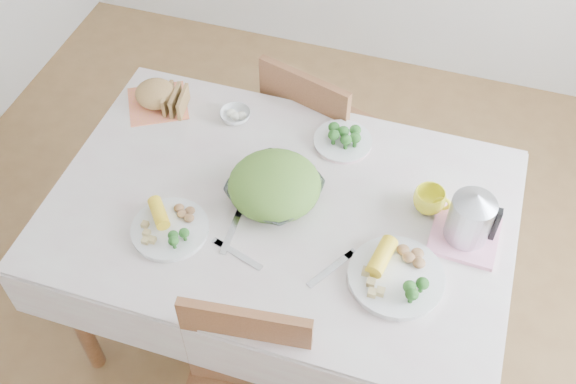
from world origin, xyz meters
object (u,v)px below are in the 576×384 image
(dinner_plate_right, at_px, (396,277))
(electric_kettle, at_px, (472,213))
(yellow_mug, at_px, (429,200))
(chair_far, at_px, (326,130))
(dinner_plate_left, at_px, (170,229))
(salad_bowl, at_px, (275,191))
(dining_table, at_px, (281,272))

(dinner_plate_right, relative_size, electric_kettle, 1.53)
(yellow_mug, height_order, electric_kettle, electric_kettle)
(chair_far, distance_m, dinner_plate_left, 0.97)
(dinner_plate_left, relative_size, dinner_plate_right, 0.85)
(salad_bowl, distance_m, dinner_plate_right, 0.49)
(dining_table, bearing_deg, dinner_plate_right, -21.12)
(dining_table, height_order, chair_far, chair_far)
(salad_bowl, bearing_deg, chair_far, 89.34)
(chair_far, relative_size, dinner_plate_left, 3.61)
(dining_table, xyz_separation_m, electric_kettle, (0.59, 0.06, 0.51))
(dinner_plate_left, height_order, dinner_plate_right, dinner_plate_right)
(chair_far, xyz_separation_m, yellow_mug, (0.48, -0.54, 0.34))
(dinner_plate_left, bearing_deg, dinner_plate_right, 3.30)
(salad_bowl, height_order, yellow_mug, yellow_mug)
(yellow_mug, relative_size, electric_kettle, 0.55)
(dinner_plate_left, bearing_deg, chair_far, 72.39)
(dining_table, relative_size, dinner_plate_left, 5.66)
(chair_far, distance_m, yellow_mug, 0.80)
(electric_kettle, bearing_deg, salad_bowl, 168.89)
(dinner_plate_left, xyz_separation_m, electric_kettle, (0.89, 0.26, 0.11))
(electric_kettle, bearing_deg, dinner_plate_right, -141.94)
(dinner_plate_right, bearing_deg, dining_table, 158.88)
(dinner_plate_right, bearing_deg, dinner_plate_left, -176.70)
(salad_bowl, xyz_separation_m, electric_kettle, (0.62, 0.03, 0.09))
(chair_far, bearing_deg, salad_bowl, 105.74)
(salad_bowl, relative_size, electric_kettle, 1.50)
(dining_table, xyz_separation_m, chair_far, (-0.02, 0.68, 0.09))
(dinner_plate_left, bearing_deg, dining_table, 34.04)
(dinner_plate_left, distance_m, dinner_plate_right, 0.72)
(chair_far, bearing_deg, dinner_plate_left, 88.79)
(chair_far, bearing_deg, yellow_mug, 148.14)
(dinner_plate_left, height_order, electric_kettle, electric_kettle)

